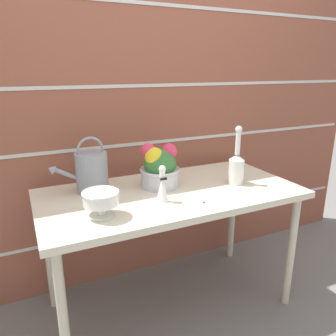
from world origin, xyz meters
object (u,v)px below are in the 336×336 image
(glass_decanter, at_px, (236,166))
(watering_can, at_px, (91,171))
(crystal_pedestal_bowl, at_px, (101,200))
(figurine_vase, at_px, (162,187))
(flower_planter, at_px, (159,167))

(glass_decanter, bearing_deg, watering_can, 163.76)
(crystal_pedestal_bowl, bearing_deg, figurine_vase, 8.20)
(glass_decanter, relative_size, figurine_vase, 1.80)
(glass_decanter, bearing_deg, crystal_pedestal_bowl, -172.51)
(watering_can, distance_m, flower_planter, 0.37)
(watering_can, relative_size, glass_decanter, 0.93)
(crystal_pedestal_bowl, distance_m, glass_decanter, 0.82)
(watering_can, bearing_deg, crystal_pedestal_bowl, -95.65)
(figurine_vase, bearing_deg, glass_decanter, 7.03)
(watering_can, xyz_separation_m, glass_decanter, (0.78, -0.23, -0.01))
(watering_can, bearing_deg, flower_planter, -13.60)
(crystal_pedestal_bowl, bearing_deg, flower_planter, 32.11)
(glass_decanter, xyz_separation_m, figurine_vase, (-0.49, -0.06, -0.03))
(flower_planter, relative_size, glass_decanter, 0.75)
(watering_can, xyz_separation_m, flower_planter, (0.36, -0.09, 0.00))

